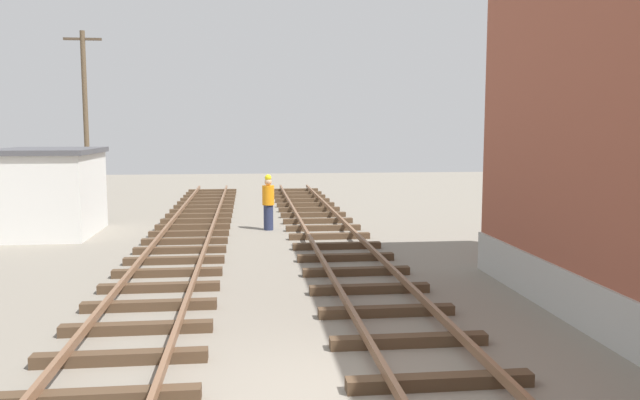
# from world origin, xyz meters

# --- Properties ---
(ground_plane) EXTENTS (80.00, 80.00, 0.00)m
(ground_plane) POSITION_xyz_m (0.00, 0.00, 0.00)
(ground_plane) COLOR gray
(track_near_building) EXTENTS (2.50, 53.58, 0.32)m
(track_near_building) POSITION_xyz_m (1.47, 0.00, 0.13)
(track_near_building) COLOR #4C3826
(track_near_building) RESTS_ON ground
(track_centre) EXTENTS (2.50, 53.58, 0.32)m
(track_centre) POSITION_xyz_m (-2.87, 0.00, 0.13)
(track_centre) COLOR #4C3826
(track_centre) RESTS_ON ground
(control_hut) EXTENTS (3.00, 3.80, 2.76)m
(control_hut) POSITION_xyz_m (-7.32, 13.21, 1.39)
(control_hut) COLOR silver
(control_hut) RESTS_ON ground
(utility_pole_far) EXTENTS (1.80, 0.24, 8.10)m
(utility_pole_far) POSITION_xyz_m (-8.90, 24.80, 4.24)
(utility_pole_far) COLOR brown
(utility_pole_far) RESTS_ON ground
(track_worker_foreground) EXTENTS (0.40, 0.40, 1.87)m
(track_worker_foreground) POSITION_xyz_m (-0.34, 13.35, 0.93)
(track_worker_foreground) COLOR #262D4C
(track_worker_foreground) RESTS_ON ground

